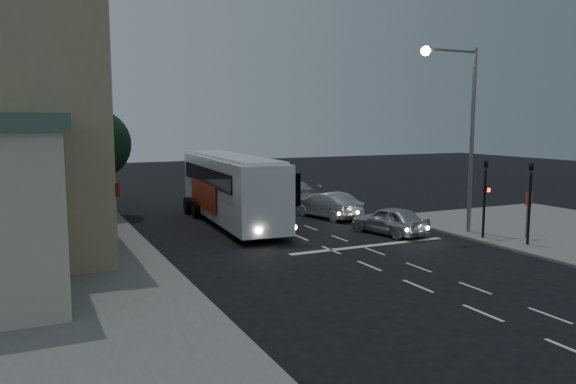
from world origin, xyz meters
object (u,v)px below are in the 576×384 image
car_sedan_a (327,205)px  regulatory_sign (528,207)px  car_extra (239,180)px  streetlight (462,119)px  car_sedan_c (263,186)px  street_tree (95,141)px  car_sedan_b (287,192)px  tour_bus (231,187)px  car_suv (390,220)px  traffic_signal_side (530,194)px  traffic_signal_main (485,190)px

car_sedan_a → regulatory_sign: 11.06m
car_extra → streetlight: 23.69m
car_sedan_c → street_tree: 14.26m
car_sedan_a → car_sedan_b: 6.17m
tour_bus → car_extra: (6.04, 15.15, -1.28)m
car_sedan_b → tour_bus: bearing=37.2°
tour_bus → car_suv: size_ratio=2.98×
car_suv → regulatory_sign: regulatory_sign is taller
car_sedan_c → car_extra: (-0.20, 4.80, 0.04)m
car_extra → regulatory_sign: 25.90m
tour_bus → car_sedan_c: (6.25, 10.35, -1.32)m
regulatory_sign → street_tree: street_tree is taller
car_sedan_b → car_sedan_c: 4.84m
car_sedan_b → traffic_signal_side: size_ratio=1.36×
regulatory_sign → streetlight: (-1.96, 2.44, 4.14)m
car_extra → car_sedan_b: bearing=92.5°
car_extra → streetlight: streetlight is taller
car_sedan_c → street_tree: size_ratio=0.84×
car_sedan_b → regulatory_sign: bearing=102.4°
regulatory_sign → streetlight: streetlight is taller
traffic_signal_main → streetlight: size_ratio=0.46×
car_suv → streetlight: (2.97, -1.60, 5.02)m
traffic_signal_main → traffic_signal_side: (0.70, -1.98, 0.00)m
tour_bus → streetlight: size_ratio=1.38×
car_sedan_c → streetlight: (2.88, -18.15, 5.01)m
car_extra → street_tree: (-12.47, -10.13, 3.73)m
traffic_signal_side → car_extra: bearing=98.7°
tour_bus → car_suv: 8.84m
car_sedan_a → street_tree: (-12.08, 5.66, 3.74)m
traffic_signal_main → regulatory_sign: (1.70, -1.01, -0.82)m
traffic_signal_side → car_sedan_b: bearing=103.9°
tour_bus → car_sedan_a: size_ratio=2.71×
car_suv → traffic_signal_side: (3.93, -5.00, 1.71)m
tour_bus → streetlight: bearing=-37.1°
car_suv → street_tree: 17.28m
traffic_signal_side → street_tree: 23.24m
car_sedan_b → street_tree: 12.93m
street_tree → streetlight: bearing=-39.5°
tour_bus → streetlight: (9.12, -7.80, 3.69)m
car_sedan_c → streetlight: bearing=113.9°
car_suv → traffic_signal_main: 4.74m
car_suv → car_sedan_a: size_ratio=0.91×
car_sedan_b → street_tree: size_ratio=0.90×
car_sedan_c → streetlight: streetlight is taller
tour_bus → regulatory_sign: tour_bus is taller
car_sedan_c → street_tree: street_tree is taller
tour_bus → street_tree: (-6.43, 5.02, 2.46)m
regulatory_sign → car_suv: bearing=140.7°
car_suv → traffic_signal_main: traffic_signal_main is taller
car_sedan_b → car_sedan_c: (0.29, 4.83, -0.09)m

